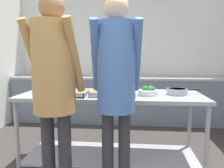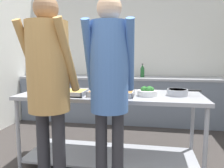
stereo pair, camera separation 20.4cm
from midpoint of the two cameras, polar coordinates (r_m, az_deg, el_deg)
wall_rear at (r=4.67m, az=5.53°, el=7.53°), size 4.37×0.06×2.65m
back_counter at (r=4.39m, az=5.03°, el=-3.95°), size 4.21×0.65×0.90m
serving_counter at (r=2.60m, az=1.89°, el=-8.67°), size 2.08×0.77×0.87m
plate_stack at (r=2.84m, az=-14.50°, el=-1.35°), size 0.22×0.22×0.04m
serving_tray_vegetables at (r=2.47m, az=-9.29°, el=-2.29°), size 0.43×0.28×0.05m
serving_tray_roast at (r=2.40m, az=2.24°, el=-2.51°), size 0.49×0.28×0.05m
broccoli_bowl at (r=2.44m, az=11.58°, el=-2.06°), size 0.22×0.22×0.11m
sauce_pan at (r=2.55m, az=18.96°, el=-2.02°), size 0.37×0.23×0.07m
guest_serving_left at (r=1.93m, az=-13.37°, el=1.63°), size 0.49×0.40×1.81m
guest_serving_right at (r=1.87m, az=2.45°, el=1.87°), size 0.44×0.37×1.80m
water_bottle at (r=4.33m, az=9.30°, el=3.38°), size 0.08×0.08×0.26m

